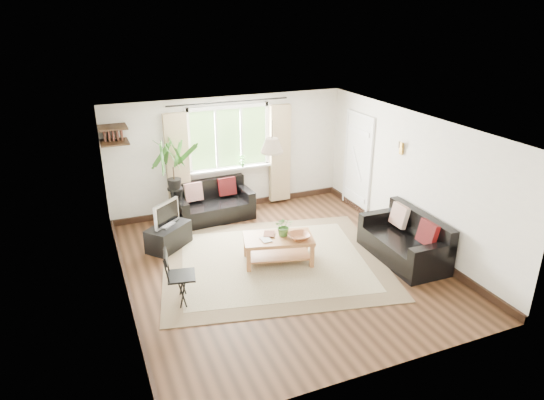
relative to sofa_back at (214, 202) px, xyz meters
name	(u,v)px	position (x,y,z in m)	size (l,w,h in m)	color
floor	(281,266)	(0.49, -2.30, -0.36)	(5.50, 5.50, 0.00)	black
ceiling	(282,126)	(0.49, -2.30, 2.04)	(5.50, 5.50, 0.00)	white
wall_back	(229,154)	(0.49, 0.45, 0.84)	(5.00, 0.02, 2.40)	white
wall_front	(381,286)	(0.49, -5.05, 0.84)	(5.00, 0.02, 2.40)	white
wall_left	(119,225)	(-2.01, -2.30, 0.84)	(0.02, 5.50, 2.40)	white
wall_right	(411,180)	(2.99, -2.30, 0.84)	(0.02, 5.50, 2.40)	white
rug	(273,261)	(0.43, -2.11, -0.35)	(3.70, 3.17, 0.02)	beige
window	(229,138)	(0.49, 0.41, 1.19)	(2.50, 0.16, 2.16)	white
door	(358,164)	(2.96, -0.60, 0.64)	(0.06, 0.96, 2.06)	silver
corner_shelf	(113,135)	(-1.76, 0.20, 1.53)	(0.50, 0.50, 0.34)	black
pendant_lamp	(272,142)	(0.49, -1.90, 1.69)	(0.36, 0.36, 0.54)	beige
wall_sconce	(400,147)	(2.92, -2.00, 1.38)	(0.12, 0.12, 0.28)	beige
sofa_back	(214,202)	(0.00, 0.00, 0.00)	(1.54, 0.77, 0.73)	black
sofa_right	(404,239)	(2.53, -2.86, 0.02)	(0.82, 1.64, 0.77)	black
coffee_table	(278,250)	(0.50, -2.15, -0.13)	(1.15, 0.63, 0.47)	brown
table_plant	(284,226)	(0.62, -2.13, 0.28)	(0.31, 0.27, 0.34)	#3E6B2A
bowl	(299,236)	(0.80, -2.34, 0.15)	(0.35, 0.35, 0.09)	#9D5B36
book_a	(262,240)	(0.19, -2.18, 0.12)	(0.16, 0.21, 0.02)	silver
book_b	(264,234)	(0.31, -1.97, 0.12)	(0.18, 0.25, 0.02)	brown
tv_stand	(169,237)	(-1.11, -0.91, -0.15)	(0.81, 0.45, 0.43)	black
tv	(167,213)	(-1.11, -0.91, 0.31)	(0.62, 0.21, 0.48)	#A5A5AA
palm_stand	(175,185)	(-0.77, -0.08, 0.51)	(0.68, 0.68, 1.76)	black
folding_chair	(182,277)	(-1.26, -2.71, 0.06)	(0.43, 0.43, 0.84)	black
sill_plant	(242,161)	(0.74, 0.33, 0.70)	(0.14, 0.10, 0.27)	#2D6023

